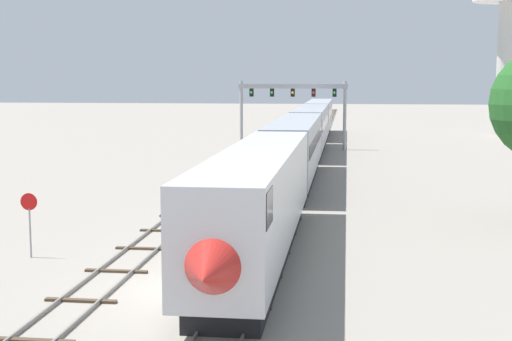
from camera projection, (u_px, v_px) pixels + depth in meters
The scene contains 6 objects.
ground_plane at pixel (190, 289), 27.28m from camera, with size 400.00×400.00×0.00m, color gray.
track_main at pixel (315, 145), 86.09m from camera, with size 2.60×200.00×0.16m.
track_near at pixel (245, 163), 67.08m from camera, with size 2.60×160.00×0.16m.
passenger_train at pixel (305, 137), 65.89m from camera, with size 3.04×92.17×4.80m.
signal_gantry at pixel (293, 99), 80.50m from camera, with size 12.10×0.49×7.59m.
stop_sign at pixel (29, 216), 31.89m from camera, with size 0.76×0.08×2.88m.
Camera 1 is at (5.75, -26.00, 7.86)m, focal length 51.13 mm.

